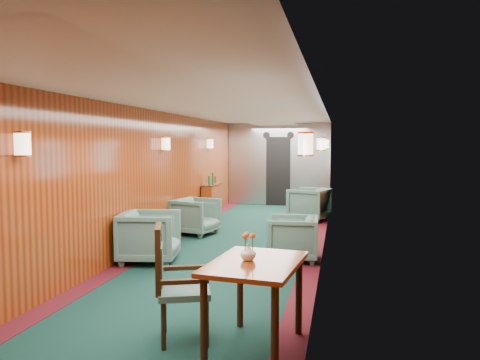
{
  "coord_description": "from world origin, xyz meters",
  "views": [
    {
      "loc": [
        1.76,
        -7.69,
        1.8
      ],
      "look_at": [
        0.0,
        0.52,
        1.15
      ],
      "focal_mm": 35.0,
      "sensor_mm": 36.0,
      "label": 1
    }
  ],
  "objects": [
    {
      "name": "bulkhead",
      "position": [
        0.0,
        5.91,
        1.18
      ],
      "size": [
        2.98,
        0.17,
        2.39
      ],
      "color": "#A9ABB0",
      "rests_on": "ground"
    },
    {
      "name": "side_chair",
      "position": [
        0.29,
        -3.74,
        0.58
      ],
      "size": [
        0.6,
        0.62,
        1.07
      ],
      "rotation": [
        0.0,
        0.0,
        0.35
      ],
      "color": "#1B403B",
      "rests_on": "ground"
    },
    {
      "name": "armchair_left_far",
      "position": [
        -1.03,
        1.13,
        0.36
      ],
      "size": [
        0.96,
        0.94,
        0.72
      ],
      "primitive_type": "imported",
      "rotation": [
        0.0,
        0.0,
        1.33
      ],
      "color": "#1B403B",
      "rests_on": "ground"
    },
    {
      "name": "armchair_left_near",
      "position": [
        -1.06,
        -1.11,
        0.39
      ],
      "size": [
        0.99,
        0.98,
        0.78
      ],
      "primitive_type": "imported",
      "rotation": [
        0.0,
        0.0,
        1.75
      ],
      "color": "#1B403B",
      "rests_on": "ground"
    },
    {
      "name": "wall_sconces",
      "position": [
        0.0,
        0.57,
        1.79
      ],
      "size": [
        2.97,
        7.97,
        0.25
      ],
      "color": "#FFE3C6",
      "rests_on": "ground"
    },
    {
      "name": "dining_table",
      "position": [
        1.06,
        -3.77,
        0.66
      ],
      "size": [
        0.85,
        1.13,
        0.79
      ],
      "rotation": [
        0.0,
        0.0,
        -0.12
      ],
      "color": "maroon",
      "rests_on": "ground"
    },
    {
      "name": "credenza",
      "position": [
        -1.34,
        3.39,
        0.42
      ],
      "size": [
        0.28,
        0.9,
        1.08
      ],
      "color": "maroon",
      "rests_on": "ground"
    },
    {
      "name": "armchair_right_near",
      "position": [
        1.06,
        -0.54,
        0.35
      ],
      "size": [
        0.79,
        0.77,
        0.69
      ],
      "primitive_type": "imported",
      "rotation": [
        0.0,
        0.0,
        -1.53
      ],
      "color": "#1B403B",
      "rests_on": "ground"
    },
    {
      "name": "flower_vase",
      "position": [
        0.99,
        -3.75,
        0.86
      ],
      "size": [
        0.17,
        0.17,
        0.14
      ],
      "primitive_type": "imported",
      "rotation": [
        0.0,
        0.0,
        -0.26
      ],
      "color": "silver",
      "rests_on": "dining_table"
    },
    {
      "name": "room",
      "position": [
        0.0,
        0.0,
        1.63
      ],
      "size": [
        12.0,
        12.1,
        2.4
      ],
      "color": "#0D2E26",
      "rests_on": "ground"
    },
    {
      "name": "armchair_right_far",
      "position": [
        1.06,
        3.31,
        0.39
      ],
      "size": [
        1.07,
        1.05,
        0.77
      ],
      "primitive_type": "imported",
      "rotation": [
        0.0,
        0.0,
        -1.9
      ],
      "color": "#1B403B",
      "rests_on": "ground"
    },
    {
      "name": "windows_right",
      "position": [
        1.49,
        0.25,
        1.45
      ],
      "size": [
        0.02,
        8.6,
        0.8
      ],
      "color": "#A6A9AD",
      "rests_on": "ground"
    }
  ]
}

